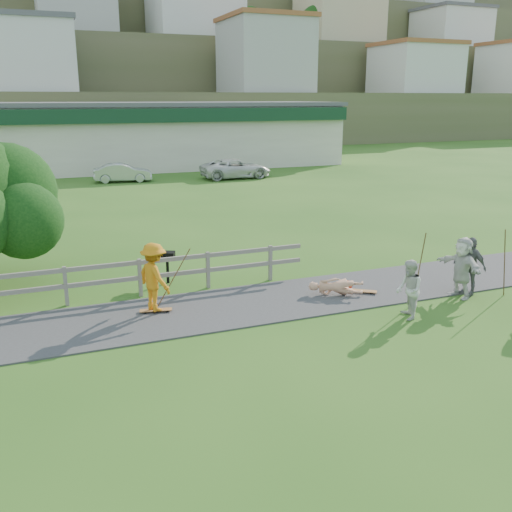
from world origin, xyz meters
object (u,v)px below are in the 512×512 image
object	(u,v)px
spectator_a	(409,290)
car_white	(236,169)
skater_rider	(154,281)
spectator_d	(462,267)
skater_fallen	(336,287)
bbq	(168,268)
spectator_b	(469,266)
car_silver	(123,173)

from	to	relation	value
spectator_a	car_white	distance (m)	26.77
skater_rider	spectator_d	world-z (taller)	skater_rider
skater_fallen	bbq	xyz separation A→B (m)	(-4.13, 2.97, 0.21)
skater_fallen	car_white	xyz separation A→B (m)	(5.75, 24.18, 0.40)
spectator_b	car_white	bearing A→B (deg)	157.71
skater_rider	car_white	size ratio (longest dim) A/B	0.37
skater_rider	bbq	world-z (taller)	skater_rider
spectator_b	car_silver	size ratio (longest dim) A/B	0.44
car_white	skater_rider	bearing A→B (deg)	155.52
skater_fallen	bbq	size ratio (longest dim) A/B	1.55
spectator_b	bbq	size ratio (longest dim) A/B	1.72
car_silver	car_white	xyz separation A→B (m)	(7.62, -1.13, 0.05)
spectator_d	skater_fallen	bearing A→B (deg)	-114.99
skater_fallen	spectator_d	world-z (taller)	spectator_d
skater_rider	skater_fallen	size ratio (longest dim) A/B	1.18
spectator_b	car_silver	world-z (taller)	spectator_b
skater_rider	car_silver	world-z (taller)	skater_rider
skater_rider	spectator_d	size ratio (longest dim) A/B	1.03
skater_rider	car_silver	xyz separation A→B (m)	(3.14, 24.72, -0.27)
skater_fallen	spectator_b	world-z (taller)	spectator_b
spectator_b	spectator_a	bearing A→B (deg)	-89.06
spectator_a	spectator_b	world-z (taller)	spectator_b
spectator_b	spectator_d	distance (m)	0.39
spectator_b	car_white	size ratio (longest dim) A/B	0.34
spectator_d	skater_rider	bearing A→B (deg)	-105.60
spectator_a	skater_rider	bearing A→B (deg)	-93.69
spectator_a	car_silver	bearing A→B (deg)	-153.12
spectator_b	bbq	distance (m)	8.81
car_silver	skater_rider	bearing A→B (deg)	-179.99
spectator_d	car_silver	bearing A→B (deg)	-171.63
skater_fallen	bbq	distance (m)	5.08
car_white	spectator_a	bearing A→B (deg)	169.55
skater_rider	bbq	distance (m)	2.58
spectator_d	spectator_b	bearing A→B (deg)	103.45
spectator_d	bbq	world-z (taller)	spectator_d
spectator_a	car_silver	distance (m)	27.59
skater_fallen	car_silver	size ratio (longest dim) A/B	0.40
skater_fallen	car_white	bearing A→B (deg)	15.06
spectator_a	bbq	distance (m)	7.16
spectator_a	spectator_d	world-z (taller)	spectator_d
car_white	bbq	bearing A→B (deg)	155.08
skater_fallen	car_silver	world-z (taller)	car_silver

